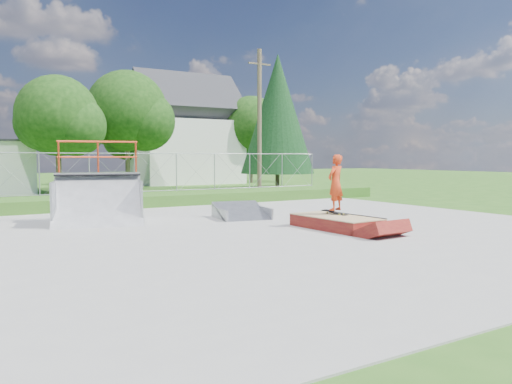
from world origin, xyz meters
TOP-DOWN VIEW (x-y plane):
  - ground at (0.00, 0.00)m, footprint 120.00×120.00m
  - concrete_pad at (0.00, 0.00)m, footprint 20.00×16.00m
  - grass_berm at (0.00, 9.50)m, footprint 24.00×3.00m
  - grind_box at (2.51, -0.46)m, footprint 1.47×2.77m
  - quarter_pipe at (-3.13, 4.24)m, footprint 3.12×2.83m
  - flat_bank_ramp at (1.39, 3.13)m, footprint 1.90×1.99m
  - skateboard at (2.77, -0.12)m, footprint 0.42×0.82m
  - skater at (2.77, -0.12)m, footprint 0.70×0.57m
  - chain_link_fence at (0.00, 10.50)m, footprint 20.00×0.06m
  - gable_house at (9.00, 26.00)m, footprint 8.40×6.08m
  - utility_pole at (7.50, 12.00)m, footprint 0.24×0.24m
  - tree_left_near at (-1.75, 17.83)m, footprint 4.76×4.48m
  - tree_center at (2.78, 19.81)m, footprint 5.44×5.12m
  - tree_right_far at (14.27, 23.82)m, footprint 5.10×4.80m
  - tree_back_mid at (5.21, 27.86)m, footprint 4.08×3.84m
  - conifer_tree at (12.00, 17.00)m, footprint 5.04×5.04m

SIDE VIEW (x-z plane):
  - ground at x=0.00m, z-range 0.00..0.00m
  - concrete_pad at x=0.00m, z-range 0.00..0.04m
  - grind_box at x=2.51m, z-range 0.00..0.40m
  - grass_berm at x=0.00m, z-range 0.00..0.50m
  - flat_bank_ramp at x=1.39m, z-range 0.00..0.50m
  - skateboard at x=2.77m, z-range 0.38..0.51m
  - skater at x=2.77m, z-range 0.45..2.11m
  - quarter_pipe at x=-3.13m, z-range 0.00..2.64m
  - chain_link_fence at x=0.00m, z-range 0.50..2.30m
  - tree_back_mid at x=5.21m, z-range 0.78..6.48m
  - gable_house at x=9.00m, z-range -0.63..8.31m
  - utility_pole at x=7.50m, z-range 0.00..8.00m
  - tree_left_near at x=-1.75m, z-range 0.91..7.56m
  - tree_right_far at x=14.27m, z-range 0.98..8.10m
  - tree_center at x=2.78m, z-range 1.05..8.65m
  - conifer_tree at x=12.00m, z-range 0.50..9.60m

